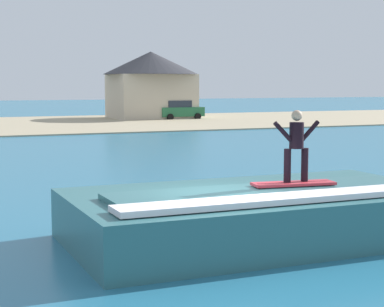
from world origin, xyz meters
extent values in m
plane|color=#266B8C|center=(0.00, 0.00, 0.00)|extent=(260.00, 260.00, 0.00)
cube|color=#30676B|center=(1.17, 0.32, 0.54)|extent=(8.34, 4.40, 1.09)
cube|color=#30676B|center=(1.17, -0.23, 1.15)|extent=(7.09, 1.98, 0.12)
cube|color=white|center=(1.17, -1.11, 1.17)|extent=(7.51, 0.79, 0.12)
cube|color=#D8333F|center=(1.89, 0.02, 1.26)|extent=(1.92, 0.77, 0.06)
cube|color=black|center=(1.89, 0.02, 1.28)|extent=(1.71, 0.28, 0.01)
cylinder|color=black|center=(1.75, 0.06, 1.66)|extent=(0.16, 0.16, 0.75)
cylinder|color=black|center=(2.20, 0.06, 1.66)|extent=(0.16, 0.16, 0.75)
cylinder|color=black|center=(1.97, 0.06, 2.33)|extent=(0.32, 0.32, 0.58)
sphere|color=tan|center=(1.97, 0.06, 2.77)|extent=(0.24, 0.24, 0.24)
cylinder|color=black|center=(1.61, 0.06, 2.43)|extent=(0.46, 0.10, 0.45)
cylinder|color=black|center=(2.33, 0.06, 2.43)|extent=(0.46, 0.10, 0.45)
cube|color=#23663D|center=(18.37, 46.87, 0.77)|extent=(4.41, 1.78, 0.90)
cube|color=#262D38|center=(18.04, 46.87, 1.54)|extent=(2.43, 1.60, 0.64)
cylinder|color=black|center=(19.80, 47.81, 0.32)|extent=(0.64, 0.22, 0.64)
cylinder|color=black|center=(19.80, 45.93, 0.32)|extent=(0.64, 0.22, 0.64)
cylinder|color=black|center=(16.93, 47.81, 0.32)|extent=(0.64, 0.22, 0.64)
cylinder|color=black|center=(16.93, 45.93, 0.32)|extent=(0.64, 0.22, 0.64)
cube|color=beige|center=(16.23, 49.37, 2.20)|extent=(7.63, 6.42, 4.40)
cone|color=#2D2D33|center=(16.23, 49.37, 5.52)|extent=(9.46, 9.46, 2.24)
camera|label=1|loc=(-5.89, -12.35, 3.46)|focal=61.48mm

